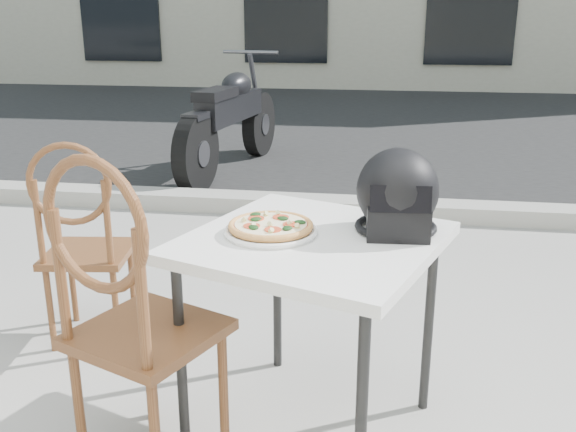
# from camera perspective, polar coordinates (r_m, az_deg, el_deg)

# --- Properties ---
(street_asphalt) EXTENTS (30.00, 8.00, 0.00)m
(street_asphalt) POSITION_cam_1_polar(r_m,az_deg,el_deg) (8.68, 6.90, 8.05)
(street_asphalt) COLOR black
(street_asphalt) RESTS_ON ground
(curb) EXTENTS (30.00, 0.25, 0.12)m
(curb) POSITION_cam_1_polar(r_m,az_deg,el_deg) (4.77, 5.10, 0.82)
(curb) COLOR #98978F
(curb) RESTS_ON ground
(cafe_table_main) EXTENTS (0.99, 0.99, 0.73)m
(cafe_table_main) POSITION_cam_1_polar(r_m,az_deg,el_deg) (2.13, 2.20, -3.52)
(cafe_table_main) COLOR white
(cafe_table_main) RESTS_ON ground
(plate) EXTENTS (0.35, 0.35, 0.02)m
(plate) POSITION_cam_1_polar(r_m,az_deg,el_deg) (2.13, -1.54, -1.38)
(plate) COLOR white
(plate) RESTS_ON cafe_table_main
(pizza) EXTENTS (0.34, 0.34, 0.04)m
(pizza) POSITION_cam_1_polar(r_m,az_deg,el_deg) (2.12, -1.54, -0.83)
(pizza) COLOR #DB9950
(pizza) RESTS_ON plate
(helmet) EXTENTS (0.29, 0.30, 0.28)m
(helmet) POSITION_cam_1_polar(r_m,az_deg,el_deg) (2.15, 9.70, 1.79)
(helmet) COLOR black
(helmet) RESTS_ON cafe_table_main
(cafe_chair_main) EXTENTS (0.54, 0.54, 1.08)m
(cafe_chair_main) POSITION_cam_1_polar(r_m,az_deg,el_deg) (2.01, -14.10, -7.57)
(cafe_chair_main) COLOR brown
(cafe_chair_main) RESTS_ON ground
(cafe_chair_side) EXTENTS (0.41, 0.41, 0.94)m
(cafe_chair_side) POSITION_cam_1_polar(r_m,az_deg,el_deg) (2.91, -17.88, -1.48)
(cafe_chair_side) COLOR brown
(cafe_chair_side) RESTS_ON ground
(motorcycle) EXTENTS (0.59, 2.17, 1.08)m
(motorcycle) POSITION_cam_1_polar(r_m,az_deg,el_deg) (6.02, -5.09, 8.42)
(motorcycle) COLOR black
(motorcycle) RESTS_ON street_asphalt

